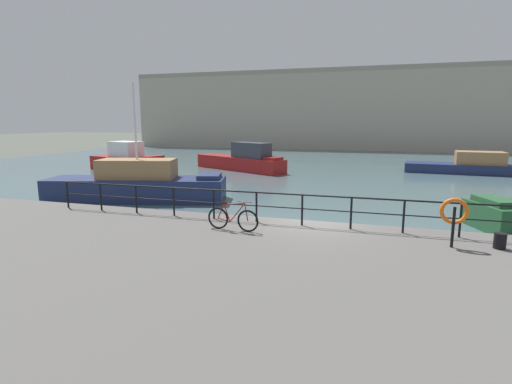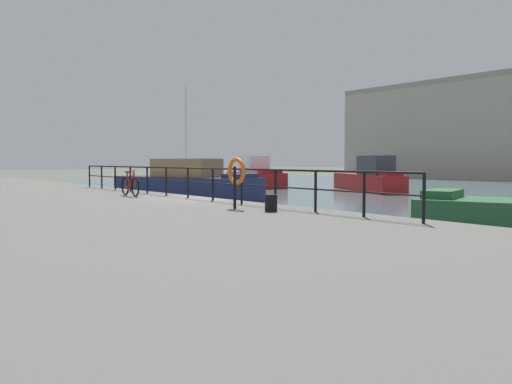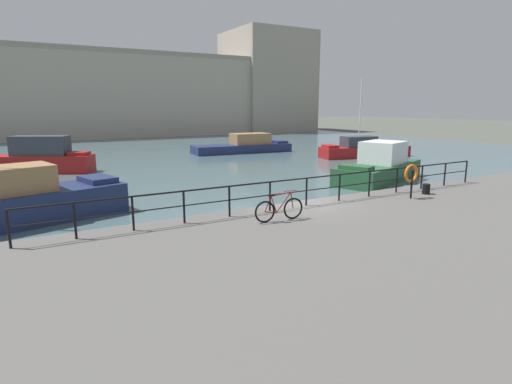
{
  "view_description": "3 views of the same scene",
  "coord_description": "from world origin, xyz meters",
  "px_view_note": "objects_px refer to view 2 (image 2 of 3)",
  "views": [
    {
      "loc": [
        1.99,
        -13.49,
        4.35
      ],
      "look_at": [
        -2.42,
        1.17,
        1.58
      ],
      "focal_mm": 27.42,
      "sensor_mm": 36.0,
      "label": 1
    },
    {
      "loc": [
        15.95,
        -10.16,
        2.18
      ],
      "look_at": [
        -0.53,
        2.52,
        0.95
      ],
      "focal_mm": 37.03,
      "sensor_mm": 36.0,
      "label": 2
    },
    {
      "loc": [
        -9.33,
        -12.94,
        4.58
      ],
      "look_at": [
        -1.31,
        1.17,
        1.16
      ],
      "focal_mm": 28.87,
      "sensor_mm": 36.0,
      "label": 3
    }
  ],
  "objects_px": {
    "parked_bicycle": "(130,186)",
    "life_ring_stand": "(236,173)",
    "mooring_bollard": "(271,203)",
    "moored_cabin_cruiser": "(255,176)",
    "moored_red_daysailer": "(369,178)",
    "moored_green_narrowboat": "(186,184)"
  },
  "relations": [
    {
      "from": "moored_green_narrowboat",
      "to": "parked_bicycle",
      "type": "bearing_deg",
      "value": -55.99
    },
    {
      "from": "parked_bicycle",
      "to": "life_ring_stand",
      "type": "relative_size",
      "value": 1.27
    },
    {
      "from": "moored_red_daysailer",
      "to": "moored_green_narrowboat",
      "type": "height_order",
      "value": "moored_green_narrowboat"
    },
    {
      "from": "moored_red_daysailer",
      "to": "mooring_bollard",
      "type": "bearing_deg",
      "value": -27.22
    },
    {
      "from": "mooring_bollard",
      "to": "parked_bicycle",
      "type": "bearing_deg",
      "value": -176.97
    },
    {
      "from": "moored_red_daysailer",
      "to": "mooring_bollard",
      "type": "distance_m",
      "value": 25.75
    },
    {
      "from": "mooring_bollard",
      "to": "life_ring_stand",
      "type": "distance_m",
      "value": 1.48
    },
    {
      "from": "life_ring_stand",
      "to": "moored_cabin_cruiser",
      "type": "bearing_deg",
      "value": 141.54
    },
    {
      "from": "moored_red_daysailer",
      "to": "mooring_bollard",
      "type": "xyz_separation_m",
      "value": [
        14.7,
        -21.14,
        0.17
      ]
    },
    {
      "from": "parked_bicycle",
      "to": "life_ring_stand",
      "type": "xyz_separation_m",
      "value": [
        6.46,
        0.2,
        0.59
      ]
    },
    {
      "from": "mooring_bollard",
      "to": "moored_cabin_cruiser",
      "type": "bearing_deg",
      "value": 143.3
    },
    {
      "from": "moored_green_narrowboat",
      "to": "parked_bicycle",
      "type": "distance_m",
      "value": 10.83
    },
    {
      "from": "mooring_bollard",
      "to": "moored_green_narrowboat",
      "type": "bearing_deg",
      "value": 157.23
    },
    {
      "from": "moored_cabin_cruiser",
      "to": "life_ring_stand",
      "type": "height_order",
      "value": "moored_cabin_cruiser"
    },
    {
      "from": "moored_cabin_cruiser",
      "to": "moored_red_daysailer",
      "type": "height_order",
      "value": "moored_cabin_cruiser"
    },
    {
      "from": "parked_bicycle",
      "to": "moored_red_daysailer",
      "type": "bearing_deg",
      "value": 112.09
    },
    {
      "from": "moored_green_narrowboat",
      "to": "mooring_bollard",
      "type": "distance_m",
      "value": 17.25
    },
    {
      "from": "moored_cabin_cruiser",
      "to": "moored_green_narrowboat",
      "type": "distance_m",
      "value": 14.49
    },
    {
      "from": "moored_green_narrowboat",
      "to": "life_ring_stand",
      "type": "bearing_deg",
      "value": -40.29
    },
    {
      "from": "parked_bicycle",
      "to": "mooring_bollard",
      "type": "height_order",
      "value": "parked_bicycle"
    },
    {
      "from": "moored_red_daysailer",
      "to": "parked_bicycle",
      "type": "height_order",
      "value": "moored_red_daysailer"
    },
    {
      "from": "moored_red_daysailer",
      "to": "parked_bicycle",
      "type": "xyz_separation_m",
      "value": [
        6.99,
        -21.55,
        0.34
      ]
    }
  ]
}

